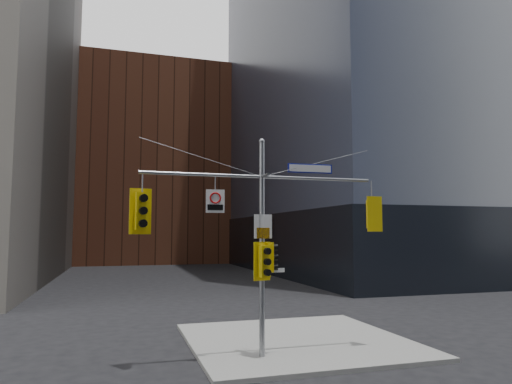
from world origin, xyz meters
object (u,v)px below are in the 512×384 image
traffic_light_west_arm (142,211)px  street_sign_blade (310,169)px  regulatory_sign_arm (215,200)px  signal_assembly (262,224)px  traffic_light_pole_side (271,257)px  traffic_light_pole_front (264,261)px  traffic_light_east_arm (372,214)px

traffic_light_west_arm → street_sign_blade: (5.63, -0.01, 1.55)m
street_sign_blade → regulatory_sign_arm: size_ratio=2.15×
signal_assembly → street_sign_blade: signal_assembly is taller
traffic_light_pole_side → traffic_light_pole_front: size_ratio=0.78×
signal_assembly → traffic_light_west_arm: size_ratio=5.60×
regulatory_sign_arm → traffic_light_west_arm: bearing=-175.8°
regulatory_sign_arm → traffic_light_east_arm: bearing=5.3°
signal_assembly → traffic_light_pole_front: (-0.00, -0.27, -1.21)m
signal_assembly → traffic_light_pole_side: signal_assembly is taller
traffic_light_east_arm → regulatory_sign_arm: bearing=-1.4°
signal_assembly → street_sign_blade: 2.61m
traffic_light_east_arm → street_sign_blade: 2.84m
signal_assembly → traffic_light_pole_front: size_ratio=6.38×
traffic_light_west_arm → regulatory_sign_arm: bearing=-10.7°
traffic_light_pole_side → regulatory_sign_arm: bearing=101.9°
signal_assembly → traffic_light_east_arm: size_ratio=6.39×
traffic_light_west_arm → street_sign_blade: bearing=-10.0°
traffic_light_east_arm → traffic_light_pole_side: bearing=-1.6°
traffic_light_pole_side → street_sign_blade: bearing=-78.5°
signal_assembly → street_sign_blade: bearing=0.1°
signal_assembly → traffic_light_west_arm: signal_assembly is taller
traffic_light_pole_front → street_sign_blade: 3.61m
traffic_light_west_arm → traffic_light_pole_side: traffic_light_west_arm is taller
signal_assembly → street_sign_blade: size_ratio=4.95×
traffic_light_west_arm → regulatory_sign_arm: 2.33m
traffic_light_east_arm → street_sign_blade: size_ratio=0.77×
traffic_light_pole_side → traffic_light_pole_front: 0.43m
traffic_light_east_arm → traffic_light_pole_side: 4.09m
traffic_light_west_arm → traffic_light_east_arm: 8.01m
signal_assembly → traffic_light_east_arm: 4.15m
traffic_light_pole_side → signal_assembly: bearing=101.2°
signal_assembly → regulatory_sign_arm: signal_assembly is taller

